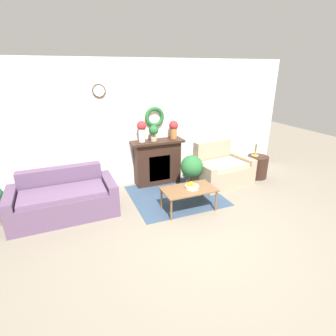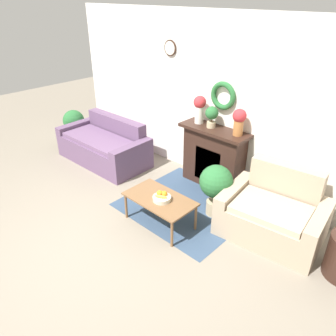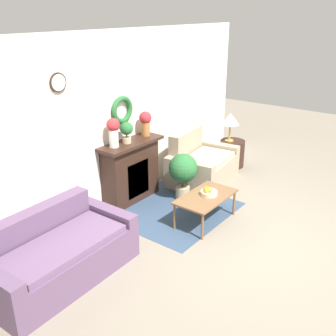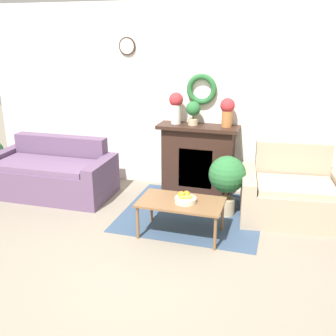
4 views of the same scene
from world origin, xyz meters
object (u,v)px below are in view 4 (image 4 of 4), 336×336
at_px(loveseat_right, 293,194).
at_px(fruit_bowl, 185,198).
at_px(couch_left, 52,174).
at_px(vase_on_mantel_left, 176,106).
at_px(fireplace, 198,159).
at_px(coffee_table, 181,204).
at_px(potted_plant_on_mantel, 193,111).
at_px(vase_on_mantel_right, 227,110).
at_px(potted_plant_floor_by_loveseat, 227,178).

relative_size(loveseat_right, fruit_bowl, 5.62).
height_order(couch_left, vase_on_mantel_left, vase_on_mantel_left).
xyz_separation_m(fireplace, vase_on_mantel_left, (-0.34, 0.01, 0.76)).
distance_m(coffee_table, fruit_bowl, 0.10).
distance_m(fruit_bowl, vase_on_mantel_left, 1.69).
height_order(fruit_bowl, potted_plant_on_mantel, potted_plant_on_mantel).
distance_m(couch_left, potted_plant_on_mantel, 2.26).
distance_m(loveseat_right, vase_on_mantel_right, 1.43).
height_order(potted_plant_on_mantel, potted_plant_floor_by_loveseat, potted_plant_on_mantel).
relative_size(fruit_bowl, vase_on_mantel_left, 0.55).
relative_size(fireplace, couch_left, 0.64).
distance_m(fireplace, coffee_table, 1.38).
bearing_deg(potted_plant_on_mantel, fireplace, 9.66).
xyz_separation_m(fruit_bowl, vase_on_mantel_right, (0.23, 1.39, 0.78)).
distance_m(couch_left, potted_plant_floor_by_loveseat, 2.58).
height_order(couch_left, potted_plant_floor_by_loveseat, couch_left).
distance_m(coffee_table, vase_on_mantel_right, 1.65).
xyz_separation_m(fireplace, vase_on_mantel_right, (0.40, 0.01, 0.74)).
bearing_deg(potted_plant_on_mantel, vase_on_mantel_left, 175.52).
bearing_deg(coffee_table, vase_on_mantel_right, 78.47).
bearing_deg(potted_plant_floor_by_loveseat, coffee_table, -120.51).
distance_m(vase_on_mantel_right, potted_plant_on_mantel, 0.48).
bearing_deg(fruit_bowl, fireplace, 96.90).
relative_size(fireplace, vase_on_mantel_left, 2.59).
bearing_deg(couch_left, potted_plant_on_mantel, 17.96).
bearing_deg(vase_on_mantel_right, potted_plant_on_mantel, -177.63).
xyz_separation_m(coffee_table, potted_plant_floor_by_loveseat, (0.42, 0.71, 0.12)).
height_order(coffee_table, potted_plant_on_mantel, potted_plant_on_mantel).
height_order(couch_left, vase_on_mantel_right, vase_on_mantel_right).
bearing_deg(vase_on_mantel_right, loveseat_right, -27.14).
height_order(loveseat_right, coffee_table, loveseat_right).
height_order(fireplace, couch_left, fireplace).
xyz_separation_m(fireplace, potted_plant_floor_by_loveseat, (0.54, -0.66, -0.01)).
bearing_deg(potted_plant_floor_by_loveseat, loveseat_right, 12.21).
bearing_deg(couch_left, vase_on_mantel_left, 21.20).
distance_m(loveseat_right, fruit_bowl, 1.50).
distance_m(fireplace, loveseat_right, 1.46).
xyz_separation_m(fireplace, fruit_bowl, (0.17, -1.39, -0.04)).
bearing_deg(coffee_table, couch_left, 162.63).
xyz_separation_m(couch_left, fruit_bowl, (2.20, -0.68, 0.17)).
bearing_deg(fruit_bowl, vase_on_mantel_left, 110.02).
relative_size(vase_on_mantel_left, potted_plant_floor_by_loveseat, 0.57).
xyz_separation_m(loveseat_right, fruit_bowl, (-1.19, -0.90, 0.16)).
distance_m(fireplace, vase_on_mantel_left, 0.84).
bearing_deg(vase_on_mantel_left, coffee_table, -71.68).
relative_size(loveseat_right, potted_plant_floor_by_loveseat, 1.77).
xyz_separation_m(couch_left, coffee_table, (2.15, -0.67, 0.09)).
height_order(fireplace, coffee_table, fireplace).
relative_size(potted_plant_on_mantel, potted_plant_floor_by_loveseat, 0.43).
bearing_deg(potted_plant_on_mantel, couch_left, -160.60).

